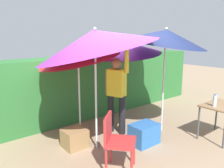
% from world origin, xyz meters
% --- Properties ---
extents(ground_plane, '(24.00, 24.00, 0.00)m').
position_xyz_m(ground_plane, '(0.00, 0.00, 0.00)').
color(ground_plane, '#9E8466').
extents(hedge_row, '(8.00, 0.70, 1.55)m').
position_xyz_m(hedge_row, '(0.00, 1.69, 0.77)').
color(hedge_row, '#2D7033').
rests_on(hedge_row, ground_plane).
extents(umbrella_rainbow, '(2.17, 2.12, 2.48)m').
position_xyz_m(umbrella_rainbow, '(-0.61, 0.00, 1.97)').
color(umbrella_rainbow, silver).
rests_on(umbrella_rainbow, ground_plane).
extents(umbrella_orange, '(1.72, 1.72, 2.34)m').
position_xyz_m(umbrella_orange, '(1.03, -0.18, 2.03)').
color(umbrella_orange, silver).
rests_on(umbrella_orange, ground_plane).
extents(umbrella_yellow, '(1.71, 1.68, 2.06)m').
position_xyz_m(umbrella_yellow, '(-0.47, 0.79, 1.70)').
color(umbrella_yellow, silver).
rests_on(umbrella_yellow, ground_plane).
extents(umbrella_navy, '(1.78, 1.76, 2.05)m').
position_xyz_m(umbrella_navy, '(0.99, 0.99, 1.76)').
color(umbrella_navy, silver).
rests_on(umbrella_navy, ground_plane).
extents(person_vendor, '(0.33, 0.55, 1.88)m').
position_xyz_m(person_vendor, '(0.16, 0.35, 0.93)').
color(person_vendor, black).
rests_on(person_vendor, ground_plane).
extents(chair_plastic, '(0.62, 0.62, 0.89)m').
position_xyz_m(chair_plastic, '(-0.75, -0.73, 0.51)').
color(chair_plastic, '#B72D2D').
rests_on(chair_plastic, ground_plane).
extents(cooler_box, '(0.53, 0.38, 0.40)m').
position_xyz_m(cooler_box, '(0.23, -0.40, 0.20)').
color(cooler_box, '#2D6BB7').
rests_on(cooler_box, ground_plane).
extents(crate_cardboard, '(0.41, 0.39, 0.35)m').
position_xyz_m(crate_cardboard, '(-0.88, 0.32, 0.17)').
color(crate_cardboard, '#9E7A4C').
rests_on(crate_cardboard, ground_plane).
extents(folding_table, '(0.80, 0.60, 0.71)m').
position_xyz_m(folding_table, '(1.59, -1.20, 0.63)').
color(folding_table, '#4C4C51').
rests_on(folding_table, ground_plane).
extents(bottle_water, '(0.07, 0.07, 0.24)m').
position_xyz_m(bottle_water, '(1.37, -1.15, 0.83)').
color(bottle_water, silver).
rests_on(bottle_water, folding_table).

